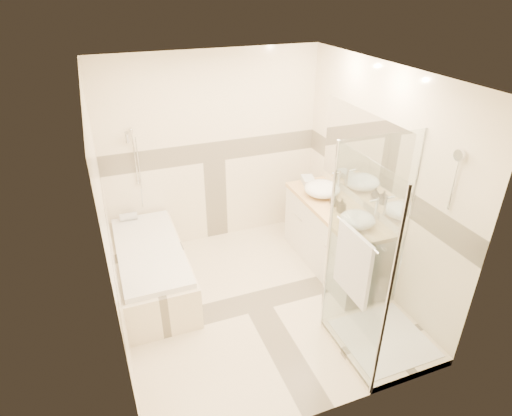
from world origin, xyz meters
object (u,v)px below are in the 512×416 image
object	(u,v)px
vessel_sink_near	(322,189)
vessel_sink_far	(357,220)
vanity	(333,237)
shower_enclosure	(374,303)
amenity_bottle_b	(334,201)
bathtub	(152,266)
amenity_bottle_a	(342,205)

from	to	relation	value
vessel_sink_near	vessel_sink_far	world-z (taller)	vessel_sink_near
vanity	vessel_sink_far	world-z (taller)	vessel_sink_far
shower_enclosure	amenity_bottle_b	size ratio (longest dim) A/B	15.65
bathtub	shower_enclosure	bearing A→B (deg)	-41.10
amenity_bottle_a	bathtub	bearing A→B (deg)	167.04
vanity	amenity_bottle_a	bearing A→B (deg)	-98.10
bathtub	vessel_sink_far	world-z (taller)	vessel_sink_far
shower_enclosure	vessel_sink_near	world-z (taller)	shower_enclosure
vanity	bathtub	bearing A→B (deg)	170.75
bathtub	shower_enclosure	xyz separation A→B (m)	(1.86, -1.62, 0.20)
vanity	vessel_sink_near	size ratio (longest dim) A/B	3.69
vanity	shower_enclosure	size ratio (longest dim) A/B	0.79
bathtub	vessel_sink_near	xyz separation A→B (m)	(2.13, -0.04, 0.63)
vanity	vessel_sink_far	bearing A→B (deg)	-92.45
bathtub	amenity_bottle_a	bearing A→B (deg)	-12.96
vanity	vessel_sink_near	xyz separation A→B (m)	(-0.02, 0.31, 0.51)
vessel_sink_near	amenity_bottle_a	bearing A→B (deg)	-90.00
bathtub	vessel_sink_near	size ratio (longest dim) A/B	3.87
bathtub	vanity	bearing A→B (deg)	-9.25
amenity_bottle_b	shower_enclosure	bearing A→B (deg)	-101.94
bathtub	amenity_bottle_b	distance (m)	2.24
bathtub	vessel_sink_near	world-z (taller)	vessel_sink_near
vanity	amenity_bottle_b	size ratio (longest dim) A/B	12.43
shower_enclosure	amenity_bottle_a	size ratio (longest dim) A/B	11.98
vessel_sink_far	amenity_bottle_a	xyz separation A→B (m)	(0.00, 0.33, 0.01)
vanity	amenity_bottle_b	world-z (taller)	amenity_bottle_b
vanity	vessel_sink_far	xyz separation A→B (m)	(-0.02, -0.47, 0.50)
shower_enclosure	amenity_bottle_a	bearing A→B (deg)	76.43
amenity_bottle_b	vessel_sink_far	bearing A→B (deg)	-90.00
bathtub	shower_enclosure	world-z (taller)	shower_enclosure
vanity	vessel_sink_far	size ratio (longest dim) A/B	4.26
shower_enclosure	vessel_sink_far	bearing A→B (deg)	71.26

